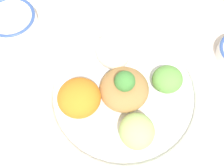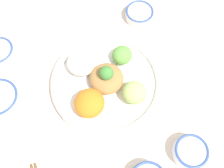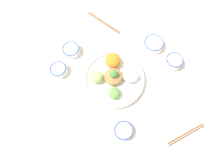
{
  "view_description": "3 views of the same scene",
  "coord_description": "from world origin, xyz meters",
  "views": [
    {
      "loc": [
        -0.02,
        0.27,
        0.6
      ],
      "look_at": [
        0.03,
        0.01,
        0.02
      ],
      "focal_mm": 50.0,
      "sensor_mm": 36.0,
      "label": 1
    },
    {
      "loc": [
        0.17,
        0.29,
        0.71
      ],
      "look_at": [
        0.01,
        0.05,
        0.07
      ],
      "focal_mm": 42.0,
      "sensor_mm": 36.0,
      "label": 2
    },
    {
      "loc": [
        -0.33,
        -0.12,
        0.92
      ],
      "look_at": [
        -0.03,
        0.02,
        0.03
      ],
      "focal_mm": 30.0,
      "sensor_mm": 36.0,
      "label": 3
    }
  ],
  "objects": [
    {
      "name": "chopsticks_pair_far",
      "position": [
        0.32,
        0.22,
        0.0
      ],
      "size": [
        0.08,
        0.24,
        0.01
      ],
      "rotation": [
        0.0,
        0.0,
        1.31
      ],
      "color": "brown",
      "rests_on": "ground_plane"
    },
    {
      "name": "sauce_bowl_red",
      "position": [
        -0.06,
        0.31,
        0.02
      ],
      "size": [
        0.09,
        0.09,
        0.04
      ],
      "color": "white",
      "rests_on": "ground_plane"
    },
    {
      "name": "sauce_bowl_far",
      "position": [
        0.07,
        0.31,
        0.02
      ],
      "size": [
        0.09,
        0.09,
        0.04
      ],
      "color": "white",
      "rests_on": "ground_plane"
    },
    {
      "name": "ground_plane",
      "position": [
        0.0,
        0.0,
        0.0
      ],
      "size": [
        2.4,
        2.4,
        0.0
      ],
      "primitive_type": "plane",
      "color": "silver"
    },
    {
      "name": "salad_platter",
      "position": [
        0.01,
        0.02,
        0.03
      ],
      "size": [
        0.32,
        0.32,
        0.1
      ],
      "color": "white",
      "rests_on": "ground_plane"
    },
    {
      "name": "sauce_bowl_dark",
      "position": [
        -0.22,
        -0.13,
        0.02
      ],
      "size": [
        0.09,
        0.09,
        0.03
      ],
      "color": "white",
      "rests_on": "ground_plane"
    },
    {
      "name": "rice_bowl_blue",
      "position": [
        0.22,
        -0.24,
        0.03
      ],
      "size": [
        0.09,
        0.09,
        0.05
      ],
      "color": "white",
      "rests_on": "ground_plane"
    },
    {
      "name": "serving_spoon_main",
      "position": [
        -0.24,
        0.11,
        0.0
      ],
      "size": [
        0.05,
        0.12,
        0.01
      ],
      "rotation": [
        0.0,
        0.0,
        1.82
      ],
      "color": "white",
      "rests_on": "ground_plane"
    },
    {
      "name": "rice_bowl_plain",
      "position": [
        0.29,
        -0.1,
        0.02
      ],
      "size": [
        0.11,
        0.11,
        0.04
      ],
      "color": "white",
      "rests_on": "ground_plane"
    },
    {
      "name": "chopsticks_pair_near",
      "position": [
        -0.11,
        -0.41,
        0.0
      ],
      "size": [
        0.17,
        0.14,
        0.01
      ],
      "rotation": [
        0.0,
        0.0,
        5.59
      ],
      "color": "brown",
      "rests_on": "ground_plane"
    }
  ]
}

